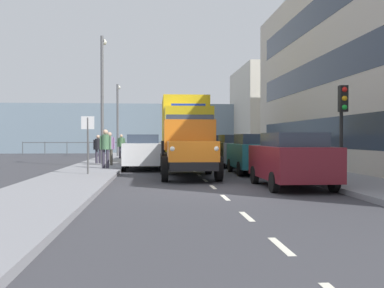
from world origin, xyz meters
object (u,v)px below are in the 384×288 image
lorry_cargo_yellow (185,129)px  pedestrian_by_lamp (110,146)px  pedestrian_near_railing (109,144)px  car_teal_kerbside_1 (254,153)px  lamp_post_far (118,113)px  truck_vintage_orange (189,148)px  pedestrian_strolling (121,144)px  pedestrian_with_bag (98,147)px  traffic_light_near (343,111)px  car_white_oppositeside_0 (143,151)px  car_silver_kerbside_3 (221,148)px  car_maroon_kerbside_near (291,159)px  car_grey_kerbside_2 (234,150)px  pedestrian_couple_a (106,145)px  street_sign (88,135)px  lamp_post_promenade (102,89)px

lorry_cargo_yellow → pedestrian_by_lamp: size_ratio=4.81×
lorry_cargo_yellow → pedestrian_near_railing: 5.29m
car_teal_kerbside_1 → lamp_post_far: (7.18, -16.21, 2.63)m
truck_vintage_orange → pedestrian_strolling: bearing=-75.3°
pedestrian_with_bag → lamp_post_far: size_ratio=0.28×
truck_vintage_orange → traffic_light_near: traffic_light_near is taller
car_white_oppositeside_0 → lamp_post_far: size_ratio=0.81×
car_silver_kerbside_3 → car_white_oppositeside_0: 8.37m
car_maroon_kerbside_near → car_teal_kerbside_1: same height
car_white_oppositeside_0 → traffic_light_near: size_ratio=1.41×
car_teal_kerbside_1 → car_grey_kerbside_2: bearing=-90.0°
car_grey_kerbside_2 → lamp_post_far: (7.18, -11.34, 2.63)m
pedestrian_couple_a → street_sign: size_ratio=0.80×
lorry_cargo_yellow → traffic_light_near: lorry_cargo_yellow is taller
pedestrian_near_railing → pedestrian_couple_a: bearing=94.5°
car_grey_kerbside_2 → pedestrian_near_railing: pedestrian_near_railing is taller
car_silver_kerbside_3 → car_white_oppositeside_0: size_ratio=0.87×
lorry_cargo_yellow → street_sign: 9.11m
car_teal_kerbside_1 → street_sign: street_sign is taller
pedestrian_strolling → lamp_post_far: lamp_post_far is taller
pedestrian_couple_a → pedestrian_near_railing: pedestrian_couple_a is taller
car_teal_kerbside_1 → pedestrian_near_railing: size_ratio=2.28×
car_teal_kerbside_1 → pedestrian_with_bag: car_teal_kerbside_1 is taller
car_maroon_kerbside_near → street_sign: street_sign is taller
car_silver_kerbside_3 → pedestrian_by_lamp: bearing=41.9°
car_teal_kerbside_1 → pedestrian_strolling: bearing=-61.2°
car_white_oppositeside_0 → lamp_post_promenade: bearing=-44.8°
car_teal_kerbside_1 → lamp_post_promenade: size_ratio=0.57×
pedestrian_by_lamp → car_white_oppositeside_0: bearing=152.5°
car_white_oppositeside_0 → lorry_cargo_yellow: bearing=-123.7°
car_maroon_kerbside_near → street_sign: bearing=-30.5°
pedestrian_near_railing → pedestrian_with_bag: bearing=84.9°
car_teal_kerbside_1 → pedestrian_near_railing: bearing=-52.1°
car_grey_kerbside_2 → street_sign: size_ratio=1.87×
traffic_light_near → car_teal_kerbside_1: bearing=-63.2°
pedestrian_strolling → street_sign: size_ratio=0.73×
traffic_light_near → lamp_post_promenade: (9.25, -9.73, 1.75)m
pedestrian_by_lamp → lamp_post_promenade: lamp_post_promenade is taller
pedestrian_by_lamp → pedestrian_near_railing: (0.53, -5.03, 0.01)m
car_grey_kerbside_2 → lamp_post_far: lamp_post_far is taller
car_maroon_kerbside_near → car_grey_kerbside_2: bearing=-90.0°
car_teal_kerbside_1 → pedestrian_couple_a: (6.55, -1.92, 0.32)m
truck_vintage_orange → lamp_post_promenade: 9.00m
traffic_light_near → street_sign: 9.49m
car_white_oppositeside_0 → lamp_post_far: (2.34, -12.99, 2.63)m
car_grey_kerbside_2 → car_maroon_kerbside_near: bearing=90.0°
pedestrian_with_bag → car_teal_kerbside_1: bearing=141.0°
pedestrian_near_railing → car_teal_kerbside_1: bearing=127.9°
pedestrian_strolling → traffic_light_near: (-8.75, 16.30, 1.36)m
pedestrian_couple_a → pedestrian_with_bag: pedestrian_couple_a is taller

